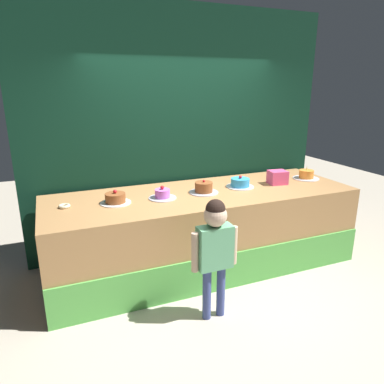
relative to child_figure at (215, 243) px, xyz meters
name	(u,v)px	position (x,y,z in m)	size (l,w,h in m)	color
ground_plane	(225,289)	(0.33, 0.38, -0.77)	(12.00, 12.00, 0.00)	#BCB29E
stage_platform	(203,230)	(0.33, 0.99, -0.30)	(3.65, 1.23, 0.94)	#B27F4C
curtain_backdrop	(182,133)	(0.33, 1.70, 0.79)	(4.05, 0.08, 3.11)	black
child_figure	(215,243)	(0.00, 0.00, 0.00)	(0.46, 0.21, 1.19)	#3F4C8C
pink_box	(277,177)	(1.36, 0.98, 0.26)	(0.22, 0.19, 0.17)	#ED4D84
donut	(64,206)	(-1.22, 1.05, 0.19)	(0.12, 0.12, 0.03)	beige
cake_far_left	(115,199)	(-0.70, 0.99, 0.22)	(0.33, 0.33, 0.15)	white
cake_left	(162,194)	(-0.19, 0.96, 0.22)	(0.31, 0.31, 0.15)	silver
cake_center	(204,188)	(0.33, 0.98, 0.23)	(0.35, 0.35, 0.16)	silver
cake_right	(240,183)	(0.85, 1.03, 0.22)	(0.35, 0.35, 0.15)	silver
cake_far_right	(306,175)	(1.88, 1.05, 0.22)	(0.35, 0.35, 0.18)	silver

